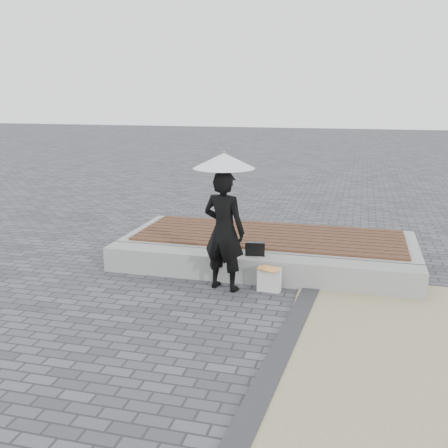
{
  "coord_description": "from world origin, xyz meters",
  "views": [
    {
      "loc": [
        1.48,
        -5.93,
        2.84
      ],
      "look_at": [
        -0.39,
        1.14,
        1.0
      ],
      "focal_mm": 41.5,
      "sensor_mm": 36.0,
      "label": 1
    }
  ],
  "objects_px": {
    "woman": "(224,231)",
    "canvas_tote": "(269,279)",
    "seating_ledge": "(256,268)",
    "handbag": "(255,249)",
    "parasol": "(224,161)"
  },
  "relations": [
    {
      "from": "woman",
      "to": "canvas_tote",
      "type": "bearing_deg",
      "value": -159.18
    },
    {
      "from": "seating_ledge",
      "to": "canvas_tote",
      "type": "xyz_separation_m",
      "value": [
        0.28,
        -0.39,
        -0.02
      ]
    },
    {
      "from": "woman",
      "to": "canvas_tote",
      "type": "relative_size",
      "value": 4.99
    },
    {
      "from": "seating_ledge",
      "to": "woman",
      "type": "height_order",
      "value": "woman"
    },
    {
      "from": "seating_ledge",
      "to": "handbag",
      "type": "xyz_separation_m",
      "value": [
        -0.03,
        0.04,
        0.31
      ]
    },
    {
      "from": "handbag",
      "to": "canvas_tote",
      "type": "xyz_separation_m",
      "value": [
        0.31,
        -0.42,
        -0.33
      ]
    },
    {
      "from": "seating_ledge",
      "to": "woman",
      "type": "bearing_deg",
      "value": -130.59
    },
    {
      "from": "seating_ledge",
      "to": "handbag",
      "type": "distance_m",
      "value": 0.31
    },
    {
      "from": "canvas_tote",
      "to": "woman",
      "type": "bearing_deg",
      "value": -170.61
    },
    {
      "from": "parasol",
      "to": "handbag",
      "type": "distance_m",
      "value": 1.55
    },
    {
      "from": "seating_ledge",
      "to": "parasol",
      "type": "relative_size",
      "value": 4.41
    },
    {
      "from": "seating_ledge",
      "to": "parasol",
      "type": "xyz_separation_m",
      "value": [
        -0.39,
        -0.46,
        1.72
      ]
    },
    {
      "from": "handbag",
      "to": "canvas_tote",
      "type": "distance_m",
      "value": 0.61
    },
    {
      "from": "seating_ledge",
      "to": "handbag",
      "type": "relative_size",
      "value": 16.57
    },
    {
      "from": "seating_ledge",
      "to": "woman",
      "type": "distance_m",
      "value": 0.92
    }
  ]
}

